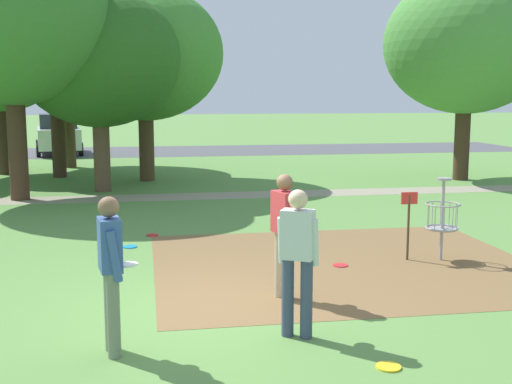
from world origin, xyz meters
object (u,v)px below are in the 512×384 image
Objects in this scene: player_waiting_left at (298,255)px; player_waiting_right at (111,266)px; tree_far_left at (54,50)px; frisbee_far_left at (388,367)px; tree_mid_center at (144,54)px; tree_far_right at (98,58)px; frisbee_by_tee at (152,235)px; frisbee_near_basket at (130,247)px; tree_near_right at (65,41)px; parked_car_leftmost at (58,134)px; tree_near_left at (466,44)px; tree_mid_right at (11,20)px; player_foreground_watching at (285,229)px; disc_golf_basket at (439,216)px; frisbee_mid_grass at (340,265)px.

player_waiting_left and player_waiting_right have the same top height.
frisbee_far_left is at bearing -72.45° from tree_far_left.
tree_far_left reaches higher than player_waiting_left.
tree_mid_center is 1.07× the size of tree_far_right.
frisbee_by_tee is at bearing -73.28° from tree_far_left.
tree_near_right reaches higher than frisbee_near_basket.
tree_near_right reaches higher than tree_far_right.
parked_car_leftmost is (-1.10, 5.74, -3.75)m from tree_near_right.
frisbee_near_basket is at bearing -76.78° from tree_far_left.
tree_near_left is at bearing 36.96° from frisbee_near_basket.
tree_mid_right reaches higher than frisbee_by_tee.
player_foreground_watching is 1.40m from player_waiting_left.
tree_far_right reaches higher than player_waiting_left.
disc_golf_basket is at bearing 59.26° from frisbee_far_left.
tree_mid_center reaches higher than player_foreground_watching.
tree_mid_center reaches higher than frisbee_by_tee.
tree_near_left is 13.15m from tree_far_left.
tree_mid_right is at bearing -95.58° from tree_far_left.
tree_near_left is (5.25, 9.58, 3.54)m from disc_golf_basket.
frisbee_near_basket is at bearing -79.50° from parked_car_leftmost.
player_waiting_left is 14.52m from tree_mid_center.
frisbee_mid_grass is at bearing -125.70° from tree_near_left.
frisbee_far_left is 15.80m from tree_mid_center.
tree_far_left is at bearing 115.18° from frisbee_mid_grass.
player_foreground_watching reaches higher than frisbee_far_left.
player_waiting_left is 12.59m from tree_far_right.
tree_near_left is at bearing 50.76° from player_waiting_right.
tree_near_left reaches higher than frisbee_by_tee.
frisbee_by_tee is 13.82m from tree_near_right.
player_waiting_right reaches higher than disc_golf_basket.
tree_near_left reaches higher than tree_far_left.
player_waiting_left is (-3.12, -3.02, 0.21)m from disc_golf_basket.
frisbee_near_basket is 1.00× the size of frisbee_far_left.
disc_golf_basket is 3.39m from player_foreground_watching.
frisbee_mid_grass is at bearing -43.56° from frisbee_by_tee.
tree_mid_center is 1.38× the size of parked_car_leftmost.
tree_mid_center is (-0.05, 8.36, 3.98)m from frisbee_by_tee.
frisbee_by_tee is (0.49, 5.90, -0.96)m from player_waiting_right.
tree_mid_right reaches higher than disc_golf_basket.
frisbee_near_basket is 0.04× the size of tree_near_right.
tree_near_right is 7.65m from tree_mid_right.
tree_near_right reaches higher than tree_far_left.
disc_golf_basket is at bearing 3.44° from frisbee_mid_grass.
frisbee_mid_grass is 17.23m from tree_near_right.
player_waiting_left is 0.25× the size of tree_near_right.
tree_near_left is at bearing 53.76° from player_foreground_watching.
player_waiting_right is 24.57m from parked_car_leftmost.
tree_far_right is at bearing 93.88° from player_waiting_right.
tree_far_left reaches higher than disc_golf_basket.
parked_car_leftmost is (-3.51, 24.32, -0.05)m from player_waiting_right.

